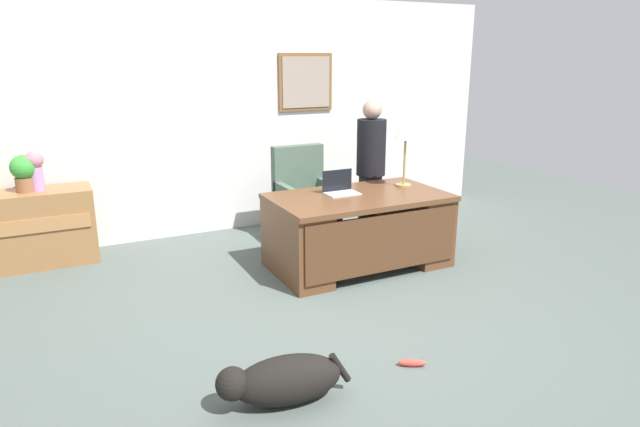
{
  "coord_description": "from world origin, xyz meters",
  "views": [
    {
      "loc": [
        -1.99,
        -3.72,
        2.03
      ],
      "look_at": [
        0.02,
        0.3,
        0.75
      ],
      "focal_mm": 31.08,
      "sensor_mm": 36.0,
      "label": 1
    }
  ],
  "objects_px": {
    "desk": "(360,228)",
    "laptop": "(340,188)",
    "credenza": "(25,229)",
    "dog_toy_bone": "(412,363)",
    "armchair": "(304,199)",
    "dog_lying": "(282,380)",
    "potted_plant": "(24,172)",
    "person_standing": "(371,170)",
    "vase_with_flowers": "(35,168)",
    "desk_lamp": "(406,135)"
  },
  "relations": [
    {
      "from": "armchair",
      "to": "vase_with_flowers",
      "type": "xyz_separation_m",
      "value": [
        -2.65,
        0.49,
        0.5
      ]
    },
    {
      "from": "desk",
      "to": "desk_lamp",
      "type": "bearing_deg",
      "value": 12.88
    },
    {
      "from": "armchair",
      "to": "laptop",
      "type": "height_order",
      "value": "armchair"
    },
    {
      "from": "armchair",
      "to": "person_standing",
      "type": "bearing_deg",
      "value": -25.33
    },
    {
      "from": "credenza",
      "to": "dog_lying",
      "type": "height_order",
      "value": "credenza"
    },
    {
      "from": "desk",
      "to": "laptop",
      "type": "height_order",
      "value": "laptop"
    },
    {
      "from": "armchair",
      "to": "dog_lying",
      "type": "distance_m",
      "value": 3.13
    },
    {
      "from": "desk_lamp",
      "to": "credenza",
      "type": "bearing_deg",
      "value": 159.11
    },
    {
      "from": "dog_toy_bone",
      "to": "armchair",
      "type": "bearing_deg",
      "value": 80.15
    },
    {
      "from": "desk_lamp",
      "to": "dog_toy_bone",
      "type": "bearing_deg",
      "value": -122.58
    },
    {
      "from": "dog_lying",
      "to": "potted_plant",
      "type": "bearing_deg",
      "value": 112.13
    },
    {
      "from": "desk",
      "to": "armchair",
      "type": "distance_m",
      "value": 1.02
    },
    {
      "from": "person_standing",
      "to": "laptop",
      "type": "bearing_deg",
      "value": -142.16
    },
    {
      "from": "credenza",
      "to": "potted_plant",
      "type": "xyz_separation_m",
      "value": [
        0.06,
        0.0,
        0.58
      ]
    },
    {
      "from": "desk",
      "to": "dog_lying",
      "type": "relative_size",
      "value": 2.03
    },
    {
      "from": "dog_lying",
      "to": "potted_plant",
      "type": "relative_size",
      "value": 2.33
    },
    {
      "from": "potted_plant",
      "to": "dog_toy_bone",
      "type": "distance_m",
      "value": 4.08
    },
    {
      "from": "armchair",
      "to": "vase_with_flowers",
      "type": "bearing_deg",
      "value": 169.49
    },
    {
      "from": "laptop",
      "to": "potted_plant",
      "type": "height_order",
      "value": "potted_plant"
    },
    {
      "from": "credenza",
      "to": "armchair",
      "type": "distance_m",
      "value": 2.86
    },
    {
      "from": "desk_lamp",
      "to": "potted_plant",
      "type": "distance_m",
      "value": 3.76
    },
    {
      "from": "desk",
      "to": "person_standing",
      "type": "relative_size",
      "value": 1.08
    },
    {
      "from": "person_standing",
      "to": "laptop",
      "type": "xyz_separation_m",
      "value": [
        -0.67,
        -0.52,
        -0.02
      ]
    },
    {
      "from": "desk",
      "to": "vase_with_flowers",
      "type": "relative_size",
      "value": 4.37
    },
    {
      "from": "armchair",
      "to": "potted_plant",
      "type": "xyz_separation_m",
      "value": [
        -2.75,
        0.49,
        0.48
      ]
    },
    {
      "from": "desk",
      "to": "laptop",
      "type": "xyz_separation_m",
      "value": [
        -0.14,
        0.16,
        0.39
      ]
    },
    {
      "from": "desk",
      "to": "dog_lying",
      "type": "distance_m",
      "value": 2.37
    },
    {
      "from": "desk",
      "to": "potted_plant",
      "type": "xyz_separation_m",
      "value": [
        -2.89,
        1.49,
        0.56
      ]
    },
    {
      "from": "dog_lying",
      "to": "credenza",
      "type": "bearing_deg",
      "value": 113.05
    },
    {
      "from": "person_standing",
      "to": "potted_plant",
      "type": "height_order",
      "value": "person_standing"
    },
    {
      "from": "credenza",
      "to": "armchair",
      "type": "bearing_deg",
      "value": -9.88
    },
    {
      "from": "armchair",
      "to": "dog_lying",
      "type": "height_order",
      "value": "armchair"
    },
    {
      "from": "laptop",
      "to": "credenza",
      "type": "bearing_deg",
      "value": 154.69
    },
    {
      "from": "credenza",
      "to": "dog_toy_bone",
      "type": "relative_size",
      "value": 6.64
    },
    {
      "from": "credenza",
      "to": "dog_toy_bone",
      "type": "bearing_deg",
      "value": -54.48
    },
    {
      "from": "person_standing",
      "to": "dog_lying",
      "type": "bearing_deg",
      "value": -130.72
    },
    {
      "from": "desk",
      "to": "credenza",
      "type": "height_order",
      "value": "credenza"
    },
    {
      "from": "armchair",
      "to": "person_standing",
      "type": "height_order",
      "value": "person_standing"
    },
    {
      "from": "desk_lamp",
      "to": "vase_with_flowers",
      "type": "height_order",
      "value": "desk_lamp"
    },
    {
      "from": "armchair",
      "to": "potted_plant",
      "type": "bearing_deg",
      "value": 169.87
    },
    {
      "from": "vase_with_flowers",
      "to": "desk_lamp",
      "type": "bearing_deg",
      "value": -21.83
    },
    {
      "from": "laptop",
      "to": "armchair",
      "type": "bearing_deg",
      "value": 90.11
    },
    {
      "from": "armchair",
      "to": "person_standing",
      "type": "distance_m",
      "value": 0.81
    },
    {
      "from": "dog_lying",
      "to": "dog_toy_bone",
      "type": "xyz_separation_m",
      "value": [
        0.95,
        -0.01,
        -0.13
      ]
    },
    {
      "from": "laptop",
      "to": "vase_with_flowers",
      "type": "xyz_separation_m",
      "value": [
        -2.65,
        1.33,
        0.19
      ]
    },
    {
      "from": "potted_plant",
      "to": "dog_toy_bone",
      "type": "relative_size",
      "value": 1.87
    },
    {
      "from": "dog_lying",
      "to": "laptop",
      "type": "xyz_separation_m",
      "value": [
        1.43,
        1.92,
        0.63
      ]
    },
    {
      "from": "credenza",
      "to": "laptop",
      "type": "distance_m",
      "value": 3.14
    },
    {
      "from": "vase_with_flowers",
      "to": "potted_plant",
      "type": "xyz_separation_m",
      "value": [
        -0.1,
        -0.0,
        -0.02
      ]
    },
    {
      "from": "desk_lamp",
      "to": "dog_lying",
      "type": "bearing_deg",
      "value": -138.82
    }
  ]
}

